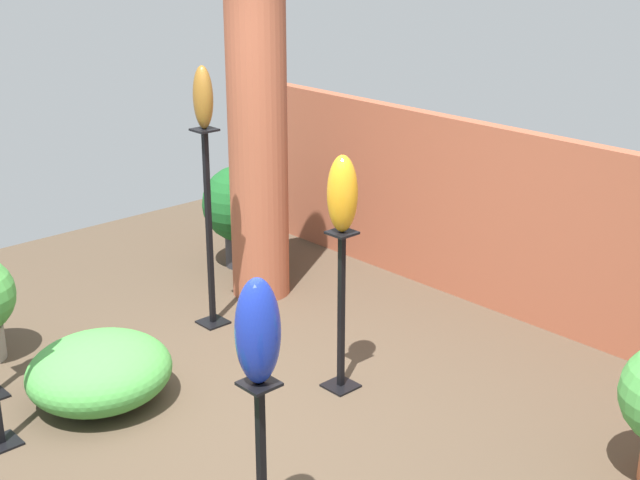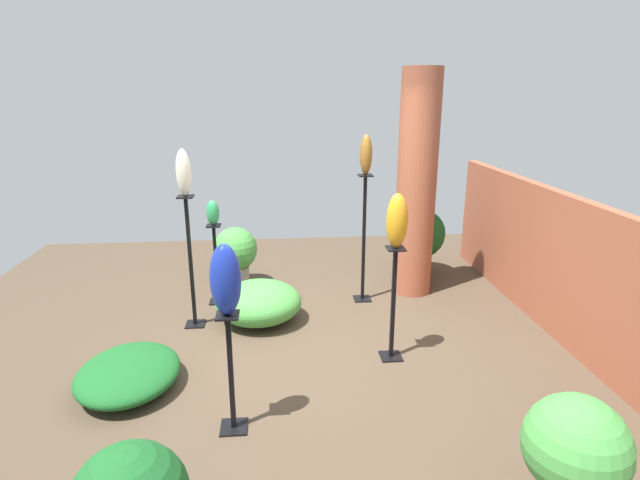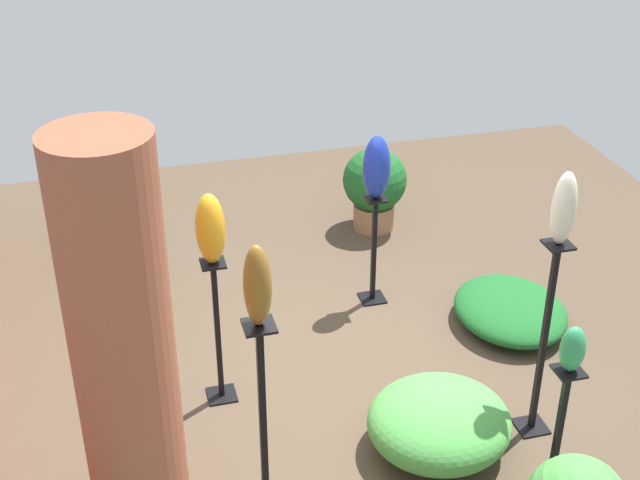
# 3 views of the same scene
# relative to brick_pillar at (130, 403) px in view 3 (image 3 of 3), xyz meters

# --- Properties ---
(ground_plane) EXTENTS (8.00, 8.00, 0.00)m
(ground_plane) POSITION_rel_brick_pillar_xyz_m (1.55, -1.40, -1.34)
(ground_plane) COLOR #4C3D2D
(brick_pillar) EXTENTS (0.47, 0.47, 2.67)m
(brick_pillar) POSITION_rel_brick_pillar_xyz_m (0.00, 0.00, 0.00)
(brick_pillar) COLOR #9E5138
(brick_pillar) RESTS_ON ground
(pedestal_cobalt) EXTENTS (0.20, 0.20, 0.93)m
(pedestal_cobalt) POSITION_rel_brick_pillar_xyz_m (2.50, -2.02, -0.92)
(pedestal_cobalt) COLOR black
(pedestal_cobalt) RESTS_ON ground
(pedestal_ivory) EXTENTS (0.20, 0.20, 1.41)m
(pedestal_ivory) POSITION_rel_brick_pillar_xyz_m (0.73, -2.56, -0.69)
(pedestal_ivory) COLOR black
(pedestal_ivory) RESTS_ON ground
(pedestal_amber) EXTENTS (0.20, 0.20, 1.09)m
(pedestal_amber) POSITION_rel_brick_pillar_xyz_m (1.59, -0.62, -0.84)
(pedestal_amber) COLOR black
(pedestal_amber) RESTS_ON ground
(pedestal_jade) EXTENTS (0.20, 0.20, 0.95)m
(pedestal_jade) POSITION_rel_brick_pillar_xyz_m (0.14, -2.38, -0.91)
(pedestal_jade) COLOR black
(pedestal_jade) RESTS_ON ground
(pedestal_bronze) EXTENTS (0.20, 0.20, 1.51)m
(pedestal_bronze) POSITION_rel_brick_pillar_xyz_m (0.22, -0.66, -0.64)
(pedestal_bronze) COLOR black
(pedestal_bronze) RESTS_ON ground
(art_vase_cobalt) EXTENTS (0.20, 0.22, 0.51)m
(art_vase_cobalt) POSITION_rel_brick_pillar_xyz_m (2.50, -2.02, -0.15)
(art_vase_cobalt) COLOR #192D9E
(art_vase_cobalt) RESTS_ON pedestal_cobalt
(art_vase_ivory) EXTENTS (0.14, 0.15, 0.47)m
(art_vase_ivory) POSITION_rel_brick_pillar_xyz_m (0.73, -2.56, 0.31)
(art_vase_ivory) COLOR beige
(art_vase_ivory) RESTS_ON pedestal_ivory
(art_vase_amber) EXTENTS (0.19, 0.19, 0.49)m
(art_vase_amber) POSITION_rel_brick_pillar_xyz_m (1.59, -0.62, -0.01)
(art_vase_amber) COLOR orange
(art_vase_amber) RESTS_ON pedestal_amber
(art_vase_jade) EXTENTS (0.13, 0.15, 0.29)m
(art_vase_jade) POSITION_rel_brick_pillar_xyz_m (0.14, -2.38, -0.24)
(art_vase_jade) COLOR #2D9356
(art_vase_jade) RESTS_ON pedestal_jade
(art_vase_bronze) EXTENTS (0.15, 0.14, 0.45)m
(art_vase_bronze) POSITION_rel_brick_pillar_xyz_m (0.22, -0.66, 0.40)
(art_vase_bronze) COLOR brown
(art_vase_bronze) RESTS_ON pedestal_bronze
(potted_plant_mid_left) EXTENTS (0.58, 0.58, 0.83)m
(potted_plant_mid_left) POSITION_rel_brick_pillar_xyz_m (3.54, -0.06, -0.84)
(potted_plant_mid_left) COLOR #B25B38
(potted_plant_mid_left) RESTS_ON ground
(potted_plant_back_center) EXTENTS (0.59, 0.59, 0.79)m
(potted_plant_back_center) POSITION_rel_brick_pillar_xyz_m (3.67, -2.41, -0.90)
(potted_plant_back_center) COLOR #936B4C
(potted_plant_back_center) RESTS_ON ground
(foliage_bed_east) EXTENTS (0.88, 0.93, 0.44)m
(foliage_bed_east) POSITION_rel_brick_pillar_xyz_m (0.69, -1.88, -1.12)
(foliage_bed_east) COLOR #479942
(foliage_bed_east) RESTS_ON ground
(foliage_bed_west) EXTENTS (0.99, 0.85, 0.26)m
(foliage_bed_west) POSITION_rel_brick_pillar_xyz_m (1.87, -2.94, -1.21)
(foliage_bed_west) COLOR #195923
(foliage_bed_west) RESTS_ON ground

